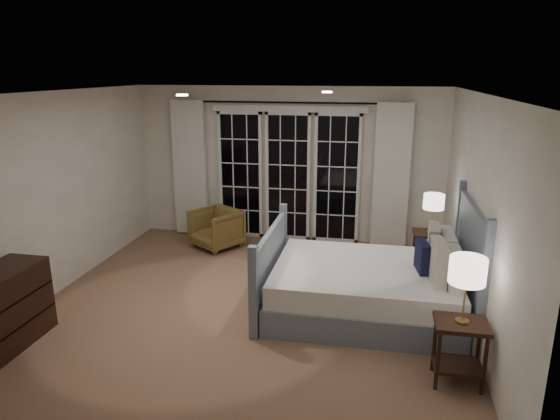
% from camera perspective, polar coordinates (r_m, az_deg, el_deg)
% --- Properties ---
extents(floor, '(5.00, 5.00, 0.00)m').
position_cam_1_polar(floor, '(6.22, -3.27, -10.47)').
color(floor, '#866148').
rests_on(floor, ground).
extents(ceiling, '(5.00, 5.00, 0.00)m').
position_cam_1_polar(ceiling, '(5.58, -3.67, 13.22)').
color(ceiling, white).
rests_on(ceiling, wall_back).
extents(wall_left, '(0.02, 5.00, 2.50)m').
position_cam_1_polar(wall_left, '(6.83, -24.22, 1.72)').
color(wall_left, white).
rests_on(wall_left, floor).
extents(wall_right, '(0.02, 5.00, 2.50)m').
position_cam_1_polar(wall_right, '(5.70, 21.66, -0.58)').
color(wall_right, white).
rests_on(wall_right, floor).
extents(wall_back, '(5.00, 0.02, 2.50)m').
position_cam_1_polar(wall_back, '(8.16, 0.95, 5.21)').
color(wall_back, white).
rests_on(wall_back, floor).
extents(wall_front, '(5.00, 0.02, 2.50)m').
position_cam_1_polar(wall_front, '(3.55, -13.72, -9.62)').
color(wall_front, white).
rests_on(wall_front, floor).
extents(french_doors, '(2.50, 0.04, 2.20)m').
position_cam_1_polar(french_doors, '(8.15, 0.89, 4.05)').
color(french_doors, black).
rests_on(french_doors, wall_back).
extents(curtain_rod, '(3.50, 0.03, 0.03)m').
position_cam_1_polar(curtain_rod, '(7.94, 0.85, 12.19)').
color(curtain_rod, black).
rests_on(curtain_rod, wall_back).
extents(curtain_left, '(0.55, 0.10, 2.25)m').
position_cam_1_polar(curtain_left, '(8.51, -10.24, 4.71)').
color(curtain_left, white).
rests_on(curtain_left, curtain_rod).
extents(curtain_right, '(0.55, 0.10, 2.25)m').
position_cam_1_polar(curtain_right, '(7.94, 12.61, 3.79)').
color(curtain_right, white).
rests_on(curtain_right, curtain_rod).
extents(downlight_a, '(0.12, 0.12, 0.01)m').
position_cam_1_polar(downlight_a, '(6.03, 5.40, 13.27)').
color(downlight_a, white).
rests_on(downlight_a, ceiling).
extents(downlight_b, '(0.12, 0.12, 0.01)m').
position_cam_1_polar(downlight_b, '(5.39, -11.12, 12.77)').
color(downlight_b, white).
rests_on(downlight_b, ceiling).
extents(bed, '(2.29, 1.65, 1.34)m').
position_cam_1_polar(bed, '(5.92, 10.25, -8.52)').
color(bed, slate).
rests_on(bed, floor).
extents(nightstand_left, '(0.46, 0.37, 0.60)m').
position_cam_1_polar(nightstand_left, '(4.87, 19.85, -14.12)').
color(nightstand_left, '#321B10').
rests_on(nightstand_left, floor).
extents(nightstand_right, '(0.47, 0.38, 0.62)m').
position_cam_1_polar(nightstand_right, '(7.14, 16.75, -4.08)').
color(nightstand_right, '#321B10').
rests_on(nightstand_right, floor).
extents(lamp_left, '(0.31, 0.31, 0.60)m').
position_cam_1_polar(lamp_left, '(4.58, 20.65, -6.56)').
color(lamp_left, tan).
rests_on(lamp_left, nightstand_left).
extents(lamp_right, '(0.28, 0.28, 0.53)m').
position_cam_1_polar(lamp_right, '(6.96, 17.16, 0.85)').
color(lamp_right, tan).
rests_on(lamp_right, nightstand_right).
extents(armchair, '(0.93, 0.93, 0.62)m').
position_cam_1_polar(armchair, '(7.99, -7.29, -2.11)').
color(armchair, brown).
rests_on(armchair, floor).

